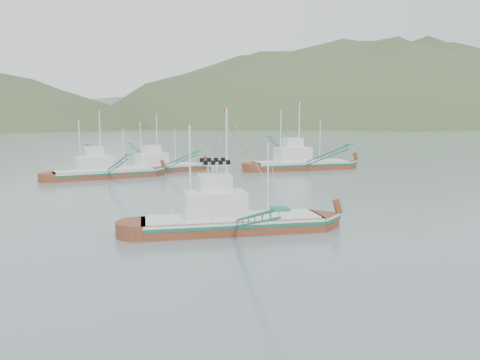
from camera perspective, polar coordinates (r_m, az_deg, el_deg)
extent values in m
plane|color=slate|center=(31.96, 2.08, -7.08)|extent=(1200.00, 1200.00, 0.00)
cube|color=maroon|center=(33.74, -0.89, -5.99)|extent=(12.94, 3.61, 1.72)
cube|color=silver|center=(33.58, -0.89, -4.78)|extent=(12.69, 3.68, 0.19)
cube|color=#0E6446|center=(33.62, -0.89, -5.14)|extent=(12.69, 3.69, 0.19)
cube|color=silver|center=(33.54, -0.89, -4.49)|extent=(12.30, 3.43, 0.10)
cube|color=silver|center=(33.15, -3.08, -3.05)|extent=(4.34, 2.81, 1.89)
cube|color=silver|center=(32.90, -3.10, -0.40)|extent=(2.26, 1.92, 1.20)
cylinder|color=white|center=(32.88, -1.64, 2.01)|extent=(0.14, 0.14, 7.74)
cylinder|color=white|center=(32.59, -6.10, 0.90)|extent=(0.12, 0.12, 6.58)
cylinder|color=white|center=(33.67, 3.42, 0.14)|extent=(0.10, 0.10, 5.42)
cube|color=maroon|center=(71.73, -9.70, 1.08)|extent=(13.23, 8.39, 1.72)
cube|color=silver|center=(71.65, -9.71, 1.66)|extent=(13.02, 8.35, 0.19)
cube|color=#0E6446|center=(71.67, -9.71, 1.49)|extent=(13.02, 8.36, 0.19)
cube|color=silver|center=(71.63, -9.71, 1.80)|extent=(12.56, 7.97, 0.10)
cube|color=silver|center=(71.01, -10.67, 2.46)|extent=(5.06, 4.27, 1.90)
cube|color=silver|center=(70.90, -10.71, 3.71)|extent=(2.82, 2.64, 1.21)
cylinder|color=white|center=(71.18, -10.10, 4.85)|extent=(0.14, 0.14, 7.76)
cylinder|color=white|center=(70.16, -12.01, 4.29)|extent=(0.12, 0.12, 6.60)
cylinder|color=white|center=(72.56, -7.91, 4.02)|extent=(0.10, 0.10, 5.43)
cube|color=maroon|center=(75.13, 7.51, 1.44)|extent=(16.15, 6.04, 2.10)
cube|color=silver|center=(75.04, 7.53, 2.11)|extent=(15.84, 6.09, 0.23)
cube|color=#0E6446|center=(75.07, 7.52, 1.91)|extent=(15.85, 6.11, 0.23)
cube|color=silver|center=(75.02, 7.53, 2.27)|extent=(15.34, 5.74, 0.13)
cube|color=silver|center=(74.27, 6.44, 3.09)|extent=(5.61, 3.96, 2.31)
cube|color=silver|center=(74.15, 6.46, 4.55)|extent=(2.99, 2.62, 1.47)
cylinder|color=white|center=(74.53, 7.22, 5.85)|extent=(0.17, 0.17, 9.46)
cylinder|color=white|center=(73.27, 4.97, 5.30)|extent=(0.15, 0.15, 8.04)
cylinder|color=white|center=(76.21, 9.72, 4.77)|extent=(0.13, 0.13, 6.62)
cube|color=maroon|center=(66.40, -16.14, 0.39)|extent=(13.86, 7.45, 1.79)
cube|color=silver|center=(66.32, -16.16, 1.04)|extent=(13.63, 7.44, 0.20)
cube|color=#0E6446|center=(66.34, -16.15, 0.85)|extent=(13.63, 7.45, 0.20)
cube|color=silver|center=(66.30, -16.17, 1.19)|extent=(13.17, 7.08, 0.11)
cube|color=silver|center=(65.93, -17.33, 1.94)|extent=(5.12, 4.07, 1.97)
cube|color=silver|center=(65.81, -17.39, 3.33)|extent=(2.81, 2.57, 1.25)
cylinder|color=white|center=(65.91, -16.67, 4.61)|extent=(0.14, 0.14, 8.04)
cylinder|color=white|center=(65.44, -18.95, 3.97)|extent=(0.13, 0.13, 6.84)
cylinder|color=white|center=(66.69, -14.00, 3.69)|extent=(0.11, 0.11, 5.63)
ellipsoid|color=#3A4D28|center=(522.32, 17.30, 6.26)|extent=(684.00, 432.00, 306.00)
ellipsoid|color=slate|center=(591.34, -7.50, 6.63)|extent=(960.00, 400.00, 240.00)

